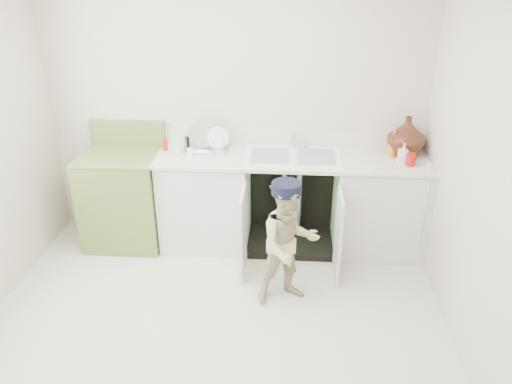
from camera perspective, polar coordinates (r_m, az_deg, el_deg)
ground at (r=3.93m, az=-4.69°, el=-14.78°), size 3.50×3.50×0.00m
room_shell at (r=3.26m, az=-5.48°, el=2.16°), size 6.00×5.50×1.26m
counter_run at (r=4.64m, az=4.52°, el=-0.79°), size 2.44×1.02×1.25m
avocado_stove at (r=4.87m, az=-14.75°, el=-0.49°), size 0.72×0.65×1.11m
repair_worker at (r=3.87m, az=3.77°, el=-5.88°), size 0.60×0.77×1.03m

